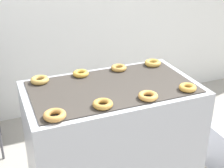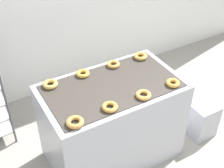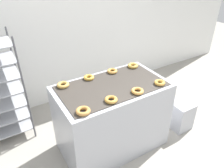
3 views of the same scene
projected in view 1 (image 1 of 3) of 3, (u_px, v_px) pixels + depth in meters
fryer_machine at (112, 138)px, 2.62m from camera, size 1.35×0.79×0.96m
donut_near_left at (55, 115)px, 1.98m from camera, size 0.15×0.15×0.04m
donut_near_midleft at (103, 104)px, 2.11m from camera, size 0.14×0.14×0.04m
donut_near_midright at (148, 96)px, 2.22m from camera, size 0.14×0.14×0.04m
donut_near_right at (188, 88)px, 2.35m from camera, size 0.13×0.13×0.04m
donut_far_left at (40, 80)px, 2.47m from camera, size 0.15×0.15×0.04m
donut_far_midleft at (81, 73)px, 2.59m from camera, size 0.13×0.13×0.04m
donut_far_midright at (119, 68)px, 2.70m from camera, size 0.14×0.14×0.04m
donut_far_right at (153, 63)px, 2.80m from camera, size 0.15×0.15×0.04m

